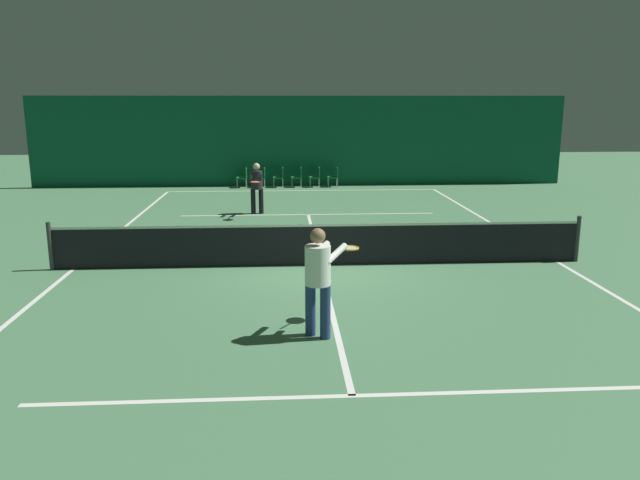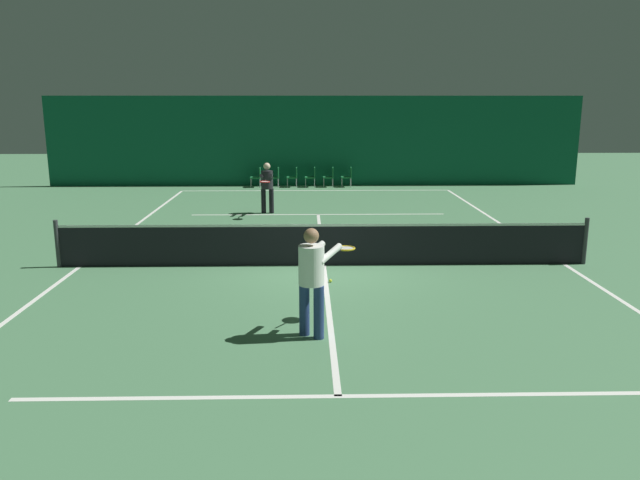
{
  "view_description": "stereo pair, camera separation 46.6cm",
  "coord_description": "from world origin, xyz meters",
  "px_view_note": "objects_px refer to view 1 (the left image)",
  "views": [
    {
      "loc": [
        -0.86,
        -13.64,
        3.68
      ],
      "look_at": [
        -0.13,
        -1.84,
        1.01
      ],
      "focal_mm": 35.0,
      "sensor_mm": 36.0,
      "label": 1
    },
    {
      "loc": [
        -0.39,
        -13.66,
        3.68
      ],
      "look_at": [
        -0.13,
        -1.84,
        1.01
      ],
      "focal_mm": 35.0,
      "sensor_mm": 36.0,
      "label": 2
    }
  ],
  "objects_px": {
    "courtside_chair_3": "(298,176)",
    "player_far": "(257,184)",
    "courtside_chair_4": "(316,176)",
    "tennis_ball": "(329,281)",
    "player_near": "(319,274)",
    "courtside_chair_1": "(262,176)",
    "courtside_chair_5": "(334,176)",
    "courtside_chair_2": "(280,176)",
    "tennis_net": "(321,243)",
    "courtside_chair_0": "(243,176)"
  },
  "relations": [
    {
      "from": "courtside_chair_3",
      "to": "player_far",
      "type": "bearing_deg",
      "value": -13.59
    },
    {
      "from": "player_far",
      "to": "courtside_chair_3",
      "type": "distance_m",
      "value": 6.51
    },
    {
      "from": "courtside_chair_4",
      "to": "tennis_ball",
      "type": "bearing_deg",
      "value": -2.14
    },
    {
      "from": "player_near",
      "to": "courtside_chair_4",
      "type": "relative_size",
      "value": 2.09
    },
    {
      "from": "player_far",
      "to": "courtside_chair_1",
      "type": "distance_m",
      "value": 6.32
    },
    {
      "from": "courtside_chair_1",
      "to": "courtside_chair_5",
      "type": "distance_m",
      "value": 3.11
    },
    {
      "from": "courtside_chair_4",
      "to": "player_near",
      "type": "bearing_deg",
      "value": -3.07
    },
    {
      "from": "courtside_chair_5",
      "to": "tennis_ball",
      "type": "distance_m",
      "value": 14.38
    },
    {
      "from": "player_far",
      "to": "courtside_chair_1",
      "type": "relative_size",
      "value": 1.98
    },
    {
      "from": "courtside_chair_2",
      "to": "tennis_net",
      "type": "bearing_deg",
      "value": 4.07
    },
    {
      "from": "courtside_chair_2",
      "to": "courtside_chair_5",
      "type": "relative_size",
      "value": 1.0
    },
    {
      "from": "courtside_chair_0",
      "to": "courtside_chair_5",
      "type": "relative_size",
      "value": 1.0
    },
    {
      "from": "player_far",
      "to": "courtside_chair_1",
      "type": "xyz_separation_m",
      "value": [
        -0.03,
        6.31,
        -0.48
      ]
    },
    {
      "from": "courtside_chair_1",
      "to": "courtside_chair_2",
      "type": "xyz_separation_m",
      "value": [
        0.78,
        0.0,
        0.0
      ]
    },
    {
      "from": "courtside_chair_1",
      "to": "player_far",
      "type": "bearing_deg",
      "value": 0.28
    },
    {
      "from": "courtside_chair_2",
      "to": "courtside_chair_3",
      "type": "bearing_deg",
      "value": 90.0
    },
    {
      "from": "courtside_chair_0",
      "to": "courtside_chair_2",
      "type": "height_order",
      "value": "same"
    },
    {
      "from": "player_far",
      "to": "courtside_chair_1",
      "type": "height_order",
      "value": "player_far"
    },
    {
      "from": "courtside_chair_0",
      "to": "courtside_chair_2",
      "type": "bearing_deg",
      "value": 90.0
    },
    {
      "from": "courtside_chair_1",
      "to": "courtside_chair_0",
      "type": "bearing_deg",
      "value": -90.0
    },
    {
      "from": "courtside_chair_3",
      "to": "courtside_chair_0",
      "type": "bearing_deg",
      "value": -90.0
    },
    {
      "from": "courtside_chair_4",
      "to": "tennis_ball",
      "type": "height_order",
      "value": "courtside_chair_4"
    },
    {
      "from": "courtside_chair_0",
      "to": "tennis_ball",
      "type": "bearing_deg",
      "value": 10.21
    },
    {
      "from": "courtside_chair_3",
      "to": "courtside_chair_4",
      "type": "xyz_separation_m",
      "value": [
        0.78,
        0.0,
        0.0
      ]
    },
    {
      "from": "player_near",
      "to": "tennis_ball",
      "type": "height_order",
      "value": "player_near"
    },
    {
      "from": "courtside_chair_0",
      "to": "courtside_chair_5",
      "type": "bearing_deg",
      "value": 90.0
    },
    {
      "from": "courtside_chair_3",
      "to": "tennis_ball",
      "type": "relative_size",
      "value": 12.73
    },
    {
      "from": "courtside_chair_0",
      "to": "courtside_chair_1",
      "type": "relative_size",
      "value": 1.0
    },
    {
      "from": "tennis_net",
      "to": "courtside_chair_4",
      "type": "xyz_separation_m",
      "value": [
        0.63,
        12.97,
        -0.03
      ]
    },
    {
      "from": "tennis_net",
      "to": "courtside_chair_0",
      "type": "height_order",
      "value": "tennis_net"
    },
    {
      "from": "courtside_chair_3",
      "to": "tennis_ball",
      "type": "height_order",
      "value": "courtside_chair_3"
    },
    {
      "from": "courtside_chair_2",
      "to": "courtside_chair_4",
      "type": "distance_m",
      "value": 1.56
    },
    {
      "from": "courtside_chair_1",
      "to": "tennis_net",
      "type": "bearing_deg",
      "value": 7.47
    },
    {
      "from": "player_near",
      "to": "player_far",
      "type": "height_order",
      "value": "player_near"
    },
    {
      "from": "player_near",
      "to": "courtside_chair_1",
      "type": "xyz_separation_m",
      "value": [
        -1.41,
        17.28,
        -0.54
      ]
    },
    {
      "from": "courtside_chair_3",
      "to": "courtside_chair_5",
      "type": "bearing_deg",
      "value": 90.0
    },
    {
      "from": "tennis_net",
      "to": "courtside_chair_1",
      "type": "bearing_deg",
      "value": 97.47
    },
    {
      "from": "player_near",
      "to": "player_far",
      "type": "distance_m",
      "value": 11.06
    },
    {
      "from": "courtside_chair_1",
      "to": "tennis_ball",
      "type": "bearing_deg",
      "value": 7.17
    },
    {
      "from": "courtside_chair_0",
      "to": "courtside_chair_4",
      "type": "xyz_separation_m",
      "value": [
        3.11,
        0.0,
        0.0
      ]
    },
    {
      "from": "courtside_chair_0",
      "to": "courtside_chair_4",
      "type": "relative_size",
      "value": 1.0
    },
    {
      "from": "courtside_chair_1",
      "to": "courtside_chair_4",
      "type": "height_order",
      "value": "same"
    },
    {
      "from": "courtside_chair_1",
      "to": "courtside_chair_5",
      "type": "relative_size",
      "value": 1.0
    },
    {
      "from": "courtside_chair_0",
      "to": "courtside_chair_2",
      "type": "relative_size",
      "value": 1.0
    },
    {
      "from": "player_near",
      "to": "player_far",
      "type": "xyz_separation_m",
      "value": [
        -1.38,
        10.97,
        -0.05
      ]
    },
    {
      "from": "tennis_net",
      "to": "courtside_chair_0",
      "type": "distance_m",
      "value": 13.2
    },
    {
      "from": "player_far",
      "to": "courtside_chair_3",
      "type": "bearing_deg",
      "value": 166.99
    },
    {
      "from": "tennis_net",
      "to": "courtside_chair_5",
      "type": "distance_m",
      "value": 13.04
    },
    {
      "from": "courtside_chair_0",
      "to": "courtside_chair_5",
      "type": "xyz_separation_m",
      "value": [
        3.89,
        0.0,
        0.0
      ]
    },
    {
      "from": "courtside_chair_5",
      "to": "player_near",
      "type": "bearing_deg",
      "value": -5.64
    }
  ]
}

